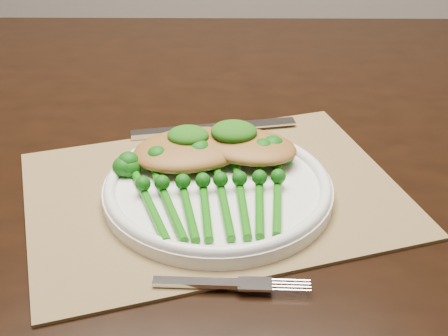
# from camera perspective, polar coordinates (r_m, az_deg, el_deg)

# --- Properties ---
(dining_table) EXTENTS (1.66, 1.01, 0.75)m
(dining_table) POSITION_cam_1_polar(r_m,az_deg,el_deg) (1.13, -3.09, -12.34)
(dining_table) COLOR black
(dining_table) RESTS_ON ground
(placemat) EXTENTS (0.51, 0.45, 0.00)m
(placemat) POSITION_cam_1_polar(r_m,az_deg,el_deg) (0.73, -0.91, -2.31)
(placemat) COLOR olive
(placemat) RESTS_ON dining_table
(dinner_plate) EXTENTS (0.26, 0.26, 0.02)m
(dinner_plate) POSITION_cam_1_polar(r_m,az_deg,el_deg) (0.72, -0.56, -1.77)
(dinner_plate) COLOR white
(dinner_plate) RESTS_ON placemat
(knife) EXTENTS (0.23, 0.08, 0.01)m
(knife) POSITION_cam_1_polar(r_m,az_deg,el_deg) (0.86, -2.38, 3.55)
(knife) COLOR silver
(knife) RESTS_ON placemat
(fork) EXTENTS (0.15, 0.02, 0.00)m
(fork) POSITION_cam_1_polar(r_m,az_deg,el_deg) (0.60, 1.66, -10.55)
(fork) COLOR silver
(fork) RESTS_ON placemat
(chicken_fillet_left) EXTENTS (0.17, 0.15, 0.03)m
(chicken_fillet_left) POSITION_cam_1_polar(r_m,az_deg,el_deg) (0.76, -2.98, 1.73)
(chicken_fillet_left) COLOR olive
(chicken_fillet_left) RESTS_ON dinner_plate
(chicken_fillet_right) EXTENTS (0.14, 0.11, 0.02)m
(chicken_fillet_right) POSITION_cam_1_polar(r_m,az_deg,el_deg) (0.76, 2.21, 1.99)
(chicken_fillet_right) COLOR olive
(chicken_fillet_right) RESTS_ON dinner_plate
(pesto_dollop_left) EXTENTS (0.05, 0.04, 0.02)m
(pesto_dollop_left) POSITION_cam_1_polar(r_m,az_deg,el_deg) (0.76, -3.30, 3.00)
(pesto_dollop_left) COLOR #13460A
(pesto_dollop_left) RESTS_ON chicken_fillet_left
(pesto_dollop_right) EXTENTS (0.06, 0.05, 0.02)m
(pesto_dollop_right) POSITION_cam_1_polar(r_m,az_deg,el_deg) (0.76, 0.91, 3.37)
(pesto_dollop_right) COLOR #13460A
(pesto_dollop_right) RESTS_ON chicken_fillet_right
(broccolini_bundle) EXTENTS (0.20, 0.21, 0.04)m
(broccolini_bundle) POSITION_cam_1_polar(r_m,az_deg,el_deg) (0.68, -0.96, -2.78)
(broccolini_bundle) COLOR #16670D
(broccolini_bundle) RESTS_ON dinner_plate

